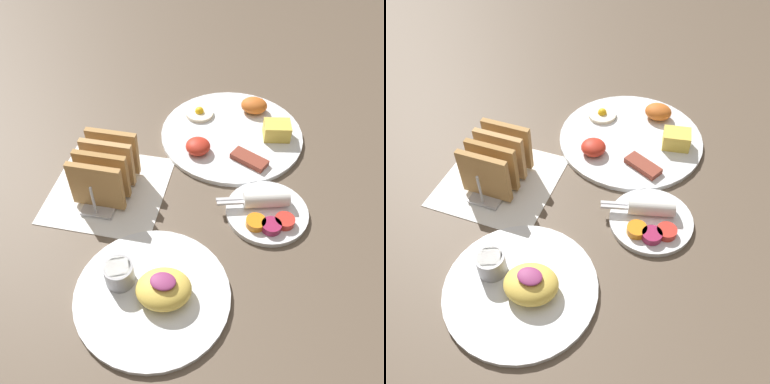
# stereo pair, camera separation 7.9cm
# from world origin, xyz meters

# --- Properties ---
(ground_plane) EXTENTS (3.00, 3.00, 0.00)m
(ground_plane) POSITION_xyz_m (0.00, 0.00, 0.00)
(ground_plane) COLOR brown
(napkin_flat) EXTENTS (0.22, 0.22, 0.00)m
(napkin_flat) POSITION_xyz_m (-0.16, 0.00, 0.00)
(napkin_flat) COLOR white
(napkin_flat) RESTS_ON ground_plane
(plate_breakfast) EXTENTS (0.31, 0.31, 0.05)m
(plate_breakfast) POSITION_xyz_m (0.05, 0.21, 0.01)
(plate_breakfast) COLOR white
(plate_breakfast) RESTS_ON ground_plane
(plate_condiments) EXTENTS (0.17, 0.15, 0.04)m
(plate_condiments) POSITION_xyz_m (0.14, -0.00, 0.01)
(plate_condiments) COLOR white
(plate_condiments) RESTS_ON ground_plane
(plate_foreground) EXTENTS (0.25, 0.25, 0.06)m
(plate_foreground) POSITION_xyz_m (-0.02, -0.21, 0.01)
(plate_foreground) COLOR white
(plate_foreground) RESTS_ON ground_plane
(toast_rack) EXTENTS (0.10, 0.15, 0.10)m
(toast_rack) POSITION_xyz_m (-0.16, 0.00, 0.05)
(toast_rack) COLOR #B7B7BC
(toast_rack) RESTS_ON ground_plane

